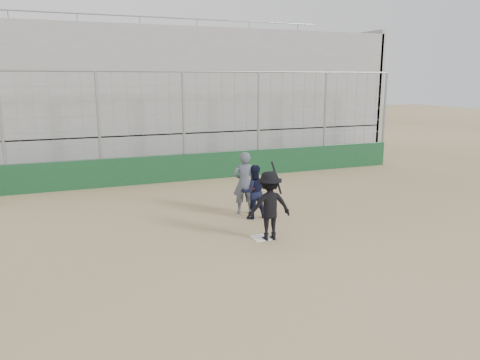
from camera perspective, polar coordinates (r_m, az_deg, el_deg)
name	(u,v)px	position (r m, az deg, el deg)	size (l,w,h in m)	color
ground	(261,238)	(11.34, 2.63, -7.10)	(90.00, 90.00, 0.00)	olive
home_plate	(261,238)	(11.34, 2.63, -7.04)	(0.44, 0.44, 0.02)	white
backstop	(185,155)	(17.54, -6.78, 3.02)	(18.10, 0.25, 4.04)	#12391D
bleachers	(155,97)	(22.15, -10.28, 9.95)	(20.25, 6.70, 6.98)	gray
batter_at_plate	(269,206)	(11.06, 3.58, -3.14)	(1.11, 0.79, 1.81)	black
catcher_crouched	(254,200)	(12.74, 1.68, -2.51)	(0.75, 0.59, 1.02)	black
umpire	(244,186)	(13.16, 0.50, -0.73)	(0.65, 0.42, 1.59)	#4B525F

